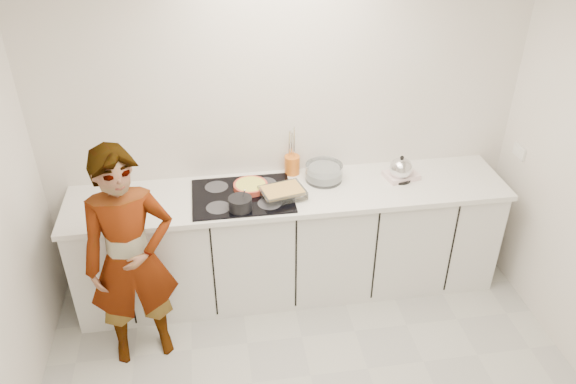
{
  "coord_description": "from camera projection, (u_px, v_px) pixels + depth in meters",
  "views": [
    {
      "loc": [
        -0.54,
        -2.17,
        3.08
      ],
      "look_at": [
        -0.05,
        1.05,
        1.05
      ],
      "focal_mm": 35.0,
      "sensor_mm": 36.0,
      "label": 1
    }
  ],
  "objects": [
    {
      "name": "tea_towel",
      "position": [
        401.0,
        175.0,
        4.26
      ],
      "size": [
        0.27,
        0.22,
        0.04
      ],
      "primitive_type": "cube",
      "rotation": [
        0.0,
        0.0,
        0.21
      ],
      "color": "white",
      "rests_on": "countertop"
    },
    {
      "name": "utensil_crock",
      "position": [
        292.0,
        165.0,
        4.3
      ],
      "size": [
        0.14,
        0.14,
        0.15
      ],
      "primitive_type": "cylinder",
      "rotation": [
        0.0,
        0.0,
        0.22
      ],
      "color": "orange",
      "rests_on": "countertop"
    },
    {
      "name": "base_cabinets",
      "position": [
        290.0,
        243.0,
        4.36
      ],
      "size": [
        3.2,
        0.58,
        0.87
      ],
      "primitive_type": "cube",
      "color": "silver",
      "rests_on": "floor"
    },
    {
      "name": "wall_back",
      "position": [
        283.0,
        124.0,
        4.17
      ],
      "size": [
        3.6,
        0.0,
        2.6
      ],
      "primitive_type": "cube",
      "color": "beige",
      "rests_on": "ground"
    },
    {
      "name": "countertop",
      "position": [
        290.0,
        194.0,
        4.12
      ],
      "size": [
        3.24,
        0.64,
        0.04
      ],
      "primitive_type": "cube",
      "color": "white",
      "rests_on": "base_cabinets"
    },
    {
      "name": "mixing_bowl",
      "position": [
        324.0,
        173.0,
        4.21
      ],
      "size": [
        0.32,
        0.32,
        0.13
      ],
      "color": "silver",
      "rests_on": "countertop"
    },
    {
      "name": "kettle",
      "position": [
        401.0,
        169.0,
        4.21
      ],
      "size": [
        0.22,
        0.22,
        0.2
      ],
      "color": "black",
      "rests_on": "countertop"
    },
    {
      "name": "hob",
      "position": [
        242.0,
        196.0,
        4.04
      ],
      "size": [
        0.72,
        0.54,
        0.01
      ],
      "primitive_type": "cube",
      "color": "black",
      "rests_on": "countertop"
    },
    {
      "name": "baking_dish",
      "position": [
        282.0,
        192.0,
        4.01
      ],
      "size": [
        0.35,
        0.29,
        0.06
      ],
      "color": "silver",
      "rests_on": "hob"
    },
    {
      "name": "saucepan",
      "position": [
        240.0,
        204.0,
        3.86
      ],
      "size": [
        0.21,
        0.21,
        0.16
      ],
      "color": "black",
      "rests_on": "hob"
    },
    {
      "name": "cook",
      "position": [
        131.0,
        260.0,
        3.6
      ],
      "size": [
        0.65,
        0.49,
        1.61
      ],
      "primitive_type": "imported",
      "rotation": [
        0.0,
        0.0,
        0.19
      ],
      "color": "silver",
      "rests_on": "floor"
    },
    {
      "name": "tart_dish",
      "position": [
        251.0,
        186.0,
        4.1
      ],
      "size": [
        0.29,
        0.29,
        0.04
      ],
      "color": "#C04430",
      "rests_on": "hob"
    }
  ]
}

